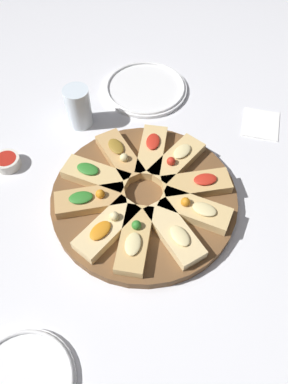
{
  "coord_description": "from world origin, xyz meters",
  "views": [
    {
      "loc": [
        -0.47,
        0.02,
        0.71
      ],
      "look_at": [
        0.0,
        0.0,
        0.04
      ],
      "focal_mm": 35.0,
      "sensor_mm": 36.0,
      "label": 1
    }
  ],
  "objects_px": {
    "plate_right": "(145,88)",
    "water_glass": "(78,107)",
    "plate_left": "(22,384)",
    "serving_board": "(144,198)",
    "dipping_bowl": "(7,161)",
    "napkin_stack": "(261,124)"
  },
  "relations": [
    {
      "from": "plate_left",
      "to": "dipping_bowl",
      "type": "bearing_deg",
      "value": 11.67
    },
    {
      "from": "water_glass",
      "to": "dipping_bowl",
      "type": "xyz_separation_m",
      "value": [
        -0.14,
        0.17,
        -0.04
      ]
    },
    {
      "from": "napkin_stack",
      "to": "water_glass",
      "type": "bearing_deg",
      "value": 86.42
    },
    {
      "from": "serving_board",
      "to": "water_glass",
      "type": "height_order",
      "value": "water_glass"
    },
    {
      "from": "plate_right",
      "to": "dipping_bowl",
      "type": "xyz_separation_m",
      "value": [
        -0.26,
        0.35,
        0.01
      ]
    },
    {
      "from": "plate_right",
      "to": "plate_left",
      "type": "bearing_deg",
      "value": 161.71
    },
    {
      "from": "plate_left",
      "to": "plate_right",
      "type": "relative_size",
      "value": 0.78
    },
    {
      "from": "serving_board",
      "to": "dipping_bowl",
      "type": "xyz_separation_m",
      "value": [
        0.12,
        0.32,
        0.0
      ]
    },
    {
      "from": "plate_left",
      "to": "water_glass",
      "type": "height_order",
      "value": "water_glass"
    },
    {
      "from": "serving_board",
      "to": "plate_left",
      "type": "distance_m",
      "value": 0.43
    },
    {
      "from": "napkin_stack",
      "to": "dipping_bowl",
      "type": "bearing_deg",
      "value": 99.48
    },
    {
      "from": "plate_right",
      "to": "napkin_stack",
      "type": "relative_size",
      "value": 2.2
    },
    {
      "from": "plate_right",
      "to": "water_glass",
      "type": "xyz_separation_m",
      "value": [
        -0.12,
        0.18,
        0.05
      ]
    },
    {
      "from": "serving_board",
      "to": "water_glass",
      "type": "relative_size",
      "value": 3.84
    },
    {
      "from": "serving_board",
      "to": "plate_right",
      "type": "relative_size",
      "value": 1.76
    },
    {
      "from": "serving_board",
      "to": "water_glass",
      "type": "bearing_deg",
      "value": 30.88
    },
    {
      "from": "serving_board",
      "to": "plate_right",
      "type": "height_order",
      "value": "serving_board"
    },
    {
      "from": "serving_board",
      "to": "napkin_stack",
      "type": "height_order",
      "value": "serving_board"
    },
    {
      "from": "plate_left",
      "to": "plate_right",
      "type": "xyz_separation_m",
      "value": [
        0.74,
        -0.25,
        -0.0
      ]
    },
    {
      "from": "plate_right",
      "to": "water_glass",
      "type": "height_order",
      "value": "water_glass"
    },
    {
      "from": "plate_left",
      "to": "napkin_stack",
      "type": "relative_size",
      "value": 1.71
    },
    {
      "from": "serving_board",
      "to": "napkin_stack",
      "type": "xyz_separation_m",
      "value": [
        0.23,
        -0.32,
        -0.01
      ]
    }
  ]
}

